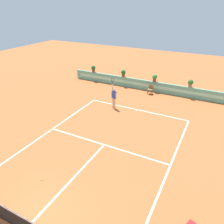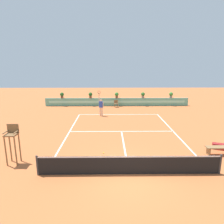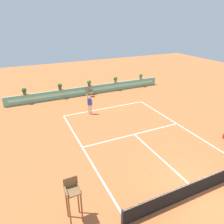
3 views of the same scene
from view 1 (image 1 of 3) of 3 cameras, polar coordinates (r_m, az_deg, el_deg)
The scene contains 11 objects.
ground_plane at distance 13.37m, azimuth -2.88°, elevation -9.44°, with size 60.00×60.00×0.00m, color #BC6033.
court_lines at distance 13.87m, azimuth -1.39°, elevation -7.86°, with size 8.32×11.94×0.01m.
net at distance 9.81m, azimuth -22.63°, elevation -25.15°, with size 8.92×0.10×1.00m.
back_wall_barrier at distance 21.69m, azimuth 10.97°, elevation 6.52°, with size 18.00×0.21×1.00m.
ball_kid_chair at distance 21.08m, azimuth 9.98°, elevation 5.93°, with size 0.44×0.44×0.85m.
tennis_player at distance 17.66m, azimuth 0.51°, elevation 4.10°, with size 0.58×0.34×2.58m.
tennis_ball_near_baseline at distance 11.86m, azimuth -17.88°, elevation -16.46°, with size 0.07×0.07×0.07m, color #CCE033.
potted_plant_left at distance 22.49m, azimuth 2.97°, elevation 10.17°, with size 0.48×0.48×0.72m.
potted_plant_far_left at distance 24.11m, azimuth -4.89°, elevation 11.28°, with size 0.48×0.48×0.72m.
potted_plant_right at distance 20.80m, azimuth 19.83°, elevation 7.16°, with size 0.48×0.48×0.72m.
potted_plant_centre at distance 21.41m, azimuth 11.09°, elevation 8.82°, with size 0.48×0.48×0.72m.
Camera 1 is at (5.51, -3.22, 7.96)m, focal length 34.99 mm.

